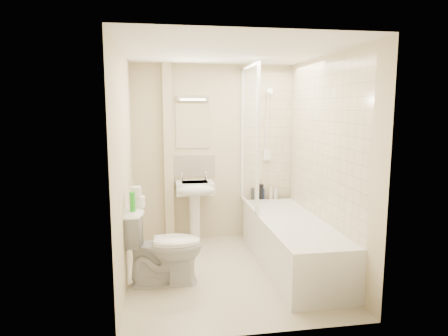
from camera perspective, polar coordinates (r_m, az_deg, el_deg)
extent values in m
plane|color=beige|center=(4.62, 0.73, -14.67)|extent=(2.50, 2.50, 0.00)
cube|color=beige|center=(5.51, -1.49, 2.11)|extent=(2.20, 0.02, 2.40)
cube|color=beige|center=(4.24, -14.05, -0.13)|extent=(0.02, 2.50, 2.40)
cube|color=beige|center=(4.60, 14.37, 0.54)|extent=(0.02, 2.50, 2.40)
cube|color=white|center=(4.28, 0.80, 16.34)|extent=(2.20, 2.50, 0.02)
cube|color=beige|center=(5.63, 6.13, 4.50)|extent=(0.70, 0.01, 1.75)
cube|color=beige|center=(4.65, 13.96, 3.43)|extent=(0.01, 2.10, 1.75)
cube|color=beige|center=(5.40, -7.93, 1.90)|extent=(0.12, 0.12, 2.40)
cube|color=beige|center=(5.49, -4.41, 0.28)|extent=(0.60, 0.02, 0.30)
cube|color=white|center=(5.44, -4.48, 6.02)|extent=(0.46, 0.01, 0.60)
cube|color=silver|center=(5.41, -4.50, 9.93)|extent=(0.42, 0.07, 0.07)
cube|color=white|center=(4.77, 9.64, -10.48)|extent=(0.70, 2.10, 0.55)
cube|color=white|center=(4.70, 9.71, -7.95)|extent=(0.56, 1.96, 0.05)
cube|color=white|center=(5.12, 3.64, 4.41)|extent=(0.01, 0.90, 1.80)
cube|color=white|center=(5.54, 2.65, 4.74)|extent=(0.04, 0.04, 1.80)
cube|color=white|center=(4.68, 4.86, 3.99)|extent=(0.04, 0.04, 1.80)
cube|color=white|center=(5.13, 3.74, 14.26)|extent=(0.04, 0.90, 0.04)
cube|color=white|center=(5.26, 3.55, -5.21)|extent=(0.04, 0.90, 0.03)
cylinder|color=white|center=(5.60, 6.21, 5.76)|extent=(0.02, 0.02, 0.90)
cylinder|color=white|center=(5.64, 6.14, 1.19)|extent=(0.05, 0.05, 0.02)
cylinder|color=white|center=(5.59, 6.29, 10.37)|extent=(0.05, 0.05, 0.02)
cylinder|color=white|center=(5.53, 6.48, 10.70)|extent=(0.08, 0.11, 0.11)
cube|color=white|center=(5.63, 6.16, 1.89)|extent=(0.10, 0.05, 0.14)
cylinder|color=white|center=(5.57, 6.09, 6.26)|extent=(0.01, 0.13, 0.84)
cylinder|color=white|center=(5.48, -4.18, -7.16)|extent=(0.14, 0.14, 0.67)
cube|color=white|center=(5.35, -4.20, -2.80)|extent=(0.50, 0.38, 0.15)
ellipsoid|color=white|center=(5.19, -4.04, -3.17)|extent=(0.50, 0.21, 0.15)
cube|color=silver|center=(5.34, -4.21, -2.19)|extent=(0.35, 0.25, 0.04)
cylinder|color=white|center=(5.42, -6.04, -1.33)|extent=(0.03, 0.03, 0.10)
cylinder|color=white|center=(5.45, -2.61, -1.24)|extent=(0.03, 0.03, 0.10)
sphere|color=white|center=(5.42, -6.05, -0.78)|extent=(0.04, 0.04, 0.04)
sphere|color=white|center=(5.44, -2.62, -0.69)|extent=(0.04, 0.04, 0.04)
cylinder|color=black|center=(5.61, 4.12, -3.69)|extent=(0.06, 0.06, 0.16)
cylinder|color=white|center=(5.63, 4.60, -3.78)|extent=(0.06, 0.06, 0.14)
cylinder|color=black|center=(5.64, 5.35, -3.38)|extent=(0.06, 0.06, 0.21)
cylinder|color=#121F4E|center=(5.65, 5.60, -3.69)|extent=(0.05, 0.05, 0.15)
cylinder|color=beige|center=(5.68, 6.70, -3.55)|extent=(0.06, 0.06, 0.16)
cylinder|color=silver|center=(5.70, 7.39, -3.65)|extent=(0.06, 0.06, 0.14)
imported|color=white|center=(4.26, -8.64, -10.95)|extent=(0.52, 0.83, 0.81)
cylinder|color=white|center=(4.22, -12.05, -4.74)|extent=(0.12, 0.12, 0.11)
cylinder|color=white|center=(4.18, -12.41, -3.35)|extent=(0.10, 0.10, 0.11)
cylinder|color=green|center=(4.04, -12.95, -4.72)|extent=(0.05, 0.05, 0.20)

